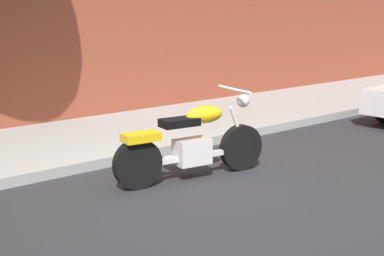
% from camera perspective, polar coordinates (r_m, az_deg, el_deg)
% --- Properties ---
extents(ground_plane, '(60.00, 60.00, 0.00)m').
position_cam_1_polar(ground_plane, '(7.15, 1.21, -5.52)').
color(ground_plane, '#28282D').
extents(sidewalk, '(24.48, 2.62, 0.14)m').
position_cam_1_polar(sidewalk, '(9.23, -9.55, -1.05)').
color(sidewalk, '#9D9D9D').
rests_on(sidewalk, ground).
extents(motorcycle, '(2.12, 0.73, 1.11)m').
position_cam_1_polar(motorcycle, '(7.22, -0.03, -1.59)').
color(motorcycle, black).
rests_on(motorcycle, ground).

